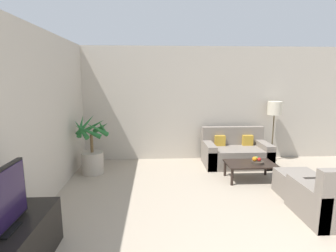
# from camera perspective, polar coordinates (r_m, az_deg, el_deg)

# --- Properties ---
(wall_back) EXTENTS (8.17, 0.06, 2.70)m
(wall_back) POSITION_cam_1_polar(r_m,az_deg,el_deg) (6.50, 11.42, 4.73)
(wall_back) COLOR #BCB2A3
(wall_back) RESTS_ON ground_plane
(wall_left) EXTENTS (0.06, 7.36, 2.70)m
(wall_left) POSITION_cam_1_polar(r_m,az_deg,el_deg) (3.81, -29.57, -0.14)
(wall_left) COLOR #BCB2A3
(wall_left) RESTS_ON ground_plane
(television) EXTENTS (0.18, 0.78, 0.60)m
(television) POSITION_cam_1_polar(r_m,az_deg,el_deg) (2.92, -32.40, -13.72)
(television) COLOR black
(television) RESTS_ON tv_console
(potted_palm) EXTENTS (0.77, 0.77, 1.24)m
(potted_palm) POSITION_cam_1_polar(r_m,az_deg,el_deg) (5.66, -16.17, -5.37)
(potted_palm) COLOR #ADA393
(potted_palm) RESTS_ON ground_plane
(sofa_loveseat) EXTENTS (1.46, 0.84, 0.84)m
(sofa_loveseat) POSITION_cam_1_polar(r_m,az_deg,el_deg) (6.22, 14.48, -5.71)
(sofa_loveseat) COLOR gray
(sofa_loveseat) RESTS_ON ground_plane
(floor_lamp) EXTENTS (0.33, 0.33, 1.43)m
(floor_lamp) POSITION_cam_1_polar(r_m,az_deg,el_deg) (6.65, 22.17, 3.03)
(floor_lamp) COLOR brown
(floor_lamp) RESTS_ON ground_plane
(coffee_table) EXTENTS (0.93, 0.58, 0.34)m
(coffee_table) POSITION_cam_1_polar(r_m,az_deg,el_deg) (5.38, 17.44, -8.13)
(coffee_table) COLOR black
(coffee_table) RESTS_ON ground_plane
(fruit_bowl) EXTENTS (0.23, 0.23, 0.05)m
(fruit_bowl) POSITION_cam_1_polar(r_m,az_deg,el_deg) (5.38, 18.92, -7.48)
(fruit_bowl) COLOR #42382D
(fruit_bowl) RESTS_ON coffee_table
(apple_red) EXTENTS (0.07, 0.07, 0.07)m
(apple_red) POSITION_cam_1_polar(r_m,az_deg,el_deg) (5.36, 19.24, -6.88)
(apple_red) COLOR red
(apple_red) RESTS_ON fruit_bowl
(apple_green) EXTENTS (0.07, 0.07, 0.07)m
(apple_green) POSITION_cam_1_polar(r_m,az_deg,el_deg) (5.43, 18.66, -6.65)
(apple_green) COLOR olive
(apple_green) RESTS_ON fruit_bowl
(orange_fruit) EXTENTS (0.09, 0.09, 0.09)m
(orange_fruit) POSITION_cam_1_polar(r_m,az_deg,el_deg) (5.33, 18.31, -6.82)
(orange_fruit) COLOR orange
(orange_fruit) RESTS_ON fruit_bowl
(armchair) EXTENTS (0.86, 0.87, 0.84)m
(armchair) POSITION_cam_1_polar(r_m,az_deg,el_deg) (4.44, 32.11, -13.69)
(armchair) COLOR gray
(armchair) RESTS_ON ground_plane
(ottoman) EXTENTS (0.62, 0.49, 0.40)m
(ottoman) POSITION_cam_1_polar(r_m,az_deg,el_deg) (5.05, 26.13, -11.10)
(ottoman) COLOR gray
(ottoman) RESTS_ON ground_plane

